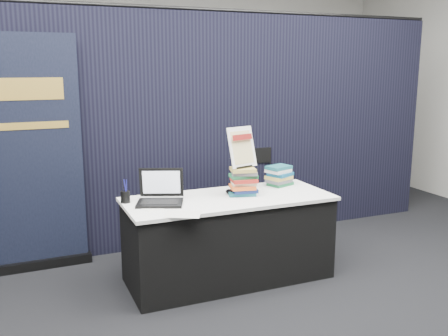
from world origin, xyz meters
The scene contains 15 objects.
floor centered at (0.00, 0.00, 0.00)m, with size 8.00×8.00×0.00m, color black.
wall_back centered at (0.00, 4.00, 1.75)m, with size 8.00×0.02×3.50m, color #AEACA5.
drape_partition centered at (0.00, 1.60, 1.20)m, with size 6.00×0.08×2.40m, color black.
display_table centered at (0.00, 0.55, 0.38)m, with size 1.80×0.75×0.75m.
laptop centered at (-0.61, 0.61, 0.81)m, with size 0.44×0.42×0.28m.
mouse centered at (0.06, 0.64, 0.77)m, with size 0.08×0.13×0.04m, color black.
brochure_left centered at (-0.65, 0.51, 0.75)m, with size 0.26×0.18×0.00m, color white.
brochure_mid centered at (-0.53, 0.22, 0.75)m, with size 0.27×0.19×0.00m, color silver.
brochure_right centered at (-0.53, 0.56, 0.75)m, with size 0.25×0.18×0.00m, color white.
pen_cup centered at (-0.86, 0.72, 0.80)m, with size 0.08×0.08×0.10m, color black.
book_stack_tall centered at (0.15, 0.57, 0.87)m, with size 0.26×0.22×0.24m.
book_stack_short centered at (0.62, 0.77, 0.84)m, with size 0.27×0.24×0.19m.
info_sign centered at (0.15, 0.60, 1.17)m, with size 0.29×0.17×0.37m.
pullup_banner centered at (-1.53, 1.45, 0.95)m, with size 0.91×0.11×2.15m.
stacking_chair centered at (0.73, 1.40, 0.54)m, with size 0.47×0.47×0.98m.
Camera 1 is at (-1.66, -3.28, 1.87)m, focal length 40.00 mm.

